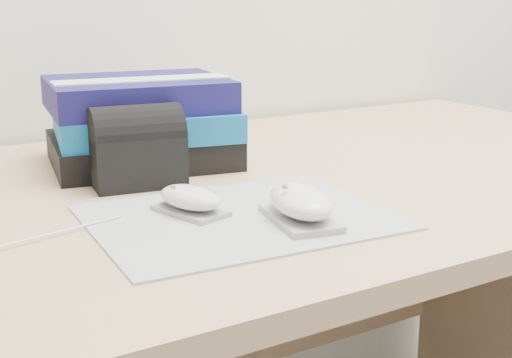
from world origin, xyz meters
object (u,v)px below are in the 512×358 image
book_stack (141,122)px  mouse_front (300,204)px  mouse_rear (190,200)px  pouch (136,147)px  desk (217,311)px

book_stack → mouse_front: bearing=-83.2°
mouse_rear → book_stack: size_ratio=0.33×
pouch → book_stack: bearing=64.6°
book_stack → mouse_rear: bearing=-100.5°
book_stack → pouch: (-0.05, -0.11, -0.01)m
book_stack → pouch: bearing=-115.4°
mouse_rear → pouch: 0.17m
book_stack → pouch: 0.13m
mouse_rear → book_stack: 0.29m
desk → pouch: pouch is taller
desk → book_stack: bearing=129.5°
book_stack → desk: bearing=-50.5°
mouse_front → desk: bearing=83.1°
mouse_rear → book_stack: bearing=79.5°
mouse_rear → mouse_front: bearing=-44.4°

